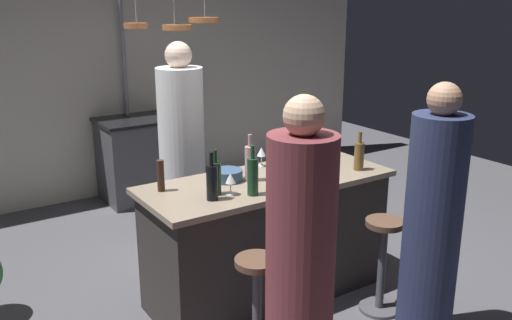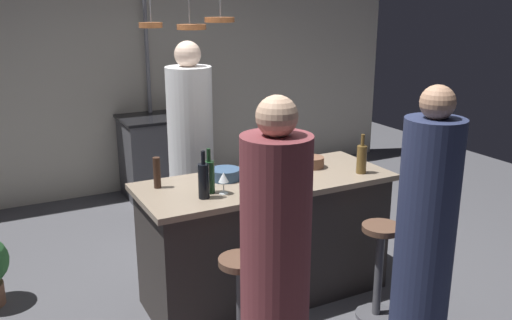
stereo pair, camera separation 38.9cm
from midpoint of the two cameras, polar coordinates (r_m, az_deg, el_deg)
name	(u,v)px [view 1 (the left image)]	position (r m, az deg, el deg)	size (l,w,h in m)	color
ground_plane	(267,293)	(4.24, -1.55, -13.60)	(9.00, 9.00, 0.00)	#4C4C51
back_wall	(120,75)	(6.33, -15.55, 8.38)	(6.40, 0.16, 2.60)	beige
kitchen_island	(267,237)	(4.03, -1.60, -8.03)	(1.80, 0.72, 0.90)	#332D2B
stove_range	(139,159)	(6.13, -13.77, 0.09)	(0.80, 0.64, 0.89)	#47474C
chef	(182,158)	(4.67, -9.96, 0.12)	(0.38, 0.38, 1.79)	white
bar_stool_left	(257,306)	(3.37, -3.32, -14.81)	(0.28, 0.28, 0.68)	#4C4C51
guest_left	(300,270)	(2.88, 0.65, -11.32)	(0.36, 0.36, 1.69)	brown
bar_stool_right	(382,261)	(3.92, 10.07, -10.29)	(0.28, 0.28, 0.68)	#4C4C51
guest_right	(432,226)	(3.53, 14.69, -6.67)	(0.35, 0.35, 1.66)	#262D4C
overhead_pot_rack	(158,45)	(5.44, -12.17, 11.49)	(0.89, 1.38, 2.17)	gray
pepper_mill	(161,176)	(3.68, -12.79, -1.64)	(0.05, 0.05, 0.21)	#382319
wine_bottle_red	(216,177)	(3.56, -7.31, -1.85)	(0.07, 0.07, 0.30)	#143319
wine_bottle_amber	(359,156)	(4.07, 7.90, 0.42)	(0.07, 0.07, 0.29)	brown
wine_bottle_rose	(250,163)	(3.80, -3.56, -0.33)	(0.07, 0.07, 0.33)	#B78C8E
wine_bottle_green	(253,176)	(3.52, -3.49, -1.68)	(0.07, 0.07, 0.33)	#193D23
wine_bottle_dark	(212,182)	(3.47, -7.77, -2.28)	(0.07, 0.07, 0.31)	black
wine_glass_near_left_guest	(230,179)	(3.54, -5.80, -2.04)	(0.07, 0.07, 0.15)	silver
wine_glass_near_right_guest	(261,153)	(4.13, -2.14, 0.72)	(0.07, 0.07, 0.15)	silver
mixing_bowl_blue	(227,175)	(3.84, -5.86, -1.61)	(0.21, 0.21, 0.08)	#334C6B
mixing_bowl_wooden	(309,161)	(4.16, 2.85, -0.09)	(0.18, 0.18, 0.08)	brown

